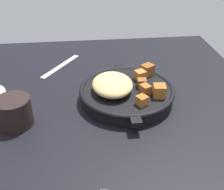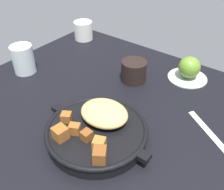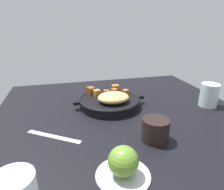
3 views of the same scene
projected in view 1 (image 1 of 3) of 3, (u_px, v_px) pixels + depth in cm
name	position (u px, v px, depth cm)	size (l,w,h in cm)	color
ground_plane	(104.00, 112.00, 70.03)	(92.30, 85.64, 2.40)	black
cast_iron_skillet	(125.00, 91.00, 70.96)	(28.66, 24.32, 7.06)	black
butter_knife	(61.00, 66.00, 88.75)	(18.19, 1.60, 0.36)	silver
coffee_mug_dark	(14.00, 112.00, 62.14)	(7.84, 7.84, 6.69)	black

